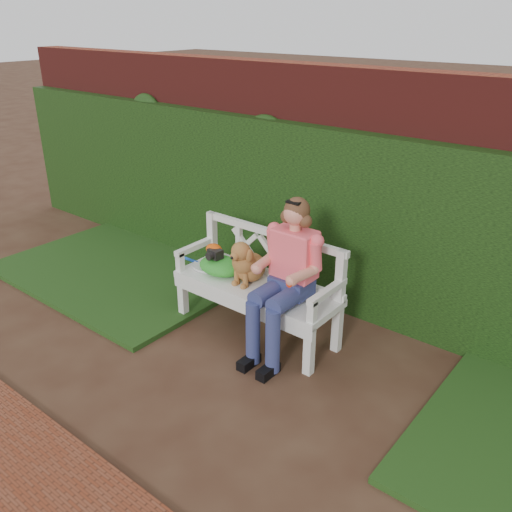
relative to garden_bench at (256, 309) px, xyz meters
The scene contains 11 objects.
ground 0.98m from the garden_bench, 58.02° to the right, with size 60.00×60.00×0.00m, color #361E14.
brick_wall 1.48m from the garden_bench, 65.44° to the left, with size 10.00×0.30×2.20m, color #5E1C18.
ivy_hedge 1.18m from the garden_bench, 60.25° to the left, with size 10.00×0.18×1.70m, color #285417.
grass_left 1.91m from the garden_bench, behind, with size 2.60×2.00×0.05m, color black.
garden_bench is the anchor object (origin of this frame).
seated_woman 0.54m from the garden_bench, ahead, with size 0.54×0.72×1.27m, color #D54F7A, non-canonical shape.
dog 0.45m from the garden_bench, behind, with size 0.27×0.37×0.41m, color brown, non-canonical shape.
tennis_racket 0.64m from the garden_bench, behind, with size 0.59×0.25×0.03m, color white, non-canonical shape.
green_bag 0.50m from the garden_bench, behind, with size 0.42×0.33×0.14m, color #246B2B, non-canonical shape.
camera_item 0.61m from the garden_bench, behind, with size 0.12×0.09×0.08m, color black.
baseball_glove 0.65m from the garden_bench, behind, with size 0.16×0.12×0.10m, color #D54B0C.
Camera 1 is at (2.09, -2.42, 2.62)m, focal length 38.00 mm.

